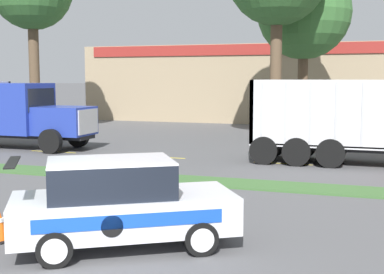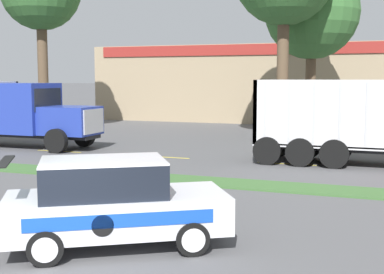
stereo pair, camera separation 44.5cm
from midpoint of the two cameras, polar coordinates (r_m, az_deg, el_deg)
The scene contains 7 objects.
grass_verge at distance 17.69m, azimuth 2.29°, elevation -4.87°, with size 120.00×1.53×0.06m, color #3D6633.
centre_line_2 at distance 26.04m, azimuth -15.05°, elevation -1.52°, with size 2.40×0.14×0.01m, color yellow.
centre_line_3 at distance 23.49m, azimuth -4.02°, elevation -2.16°, with size 2.40×0.14×0.01m, color yellow.
centre_line_4 at distance 21.99m, azimuth 9.08°, elevation -2.80°, with size 2.40×0.14×0.01m, color yellow.
rally_car at distance 11.08m, azimuth -8.83°, elevation -6.96°, with size 4.79×3.99×1.86m.
store_building_backdrop at distance 45.35m, azimuth 12.52°, elevation 5.60°, with size 35.72×12.10×6.00m.
tree_behind_left at distance 33.38m, azimuth 11.51°, elevation 13.78°, with size 5.57×5.57×11.52m.
Camera 1 is at (4.70, -7.23, 3.46)m, focal length 50.00 mm.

